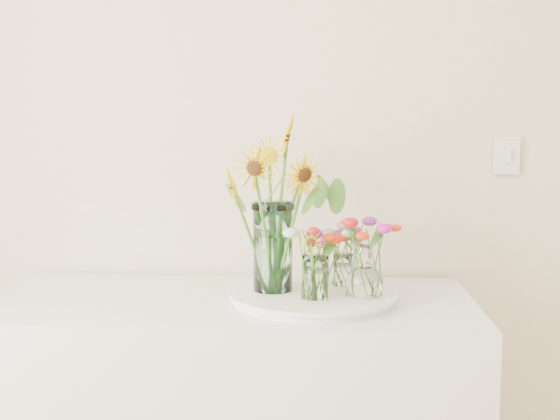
{
  "coord_description": "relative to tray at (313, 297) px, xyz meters",
  "views": [
    {
      "loc": [
        -0.23,
        -0.04,
        1.41
      ],
      "look_at": [
        -0.34,
        1.93,
        1.16
      ],
      "focal_mm": 45.0,
      "sensor_mm": 36.0,
      "label": 1
    }
  ],
  "objects": [
    {
      "name": "wildflower_posy_c",
      "position": [
        0.09,
        0.07,
        0.11
      ],
      "size": [
        0.2,
        0.2,
        0.19
      ],
      "primitive_type": null,
      "color": "red",
      "rests_on": "tray"
    },
    {
      "name": "small_vase_c",
      "position": [
        0.09,
        0.07,
        0.06
      ],
      "size": [
        0.07,
        0.07,
        0.1
      ],
      "primitive_type": "cylinder",
      "rotation": [
        0.0,
        0.0,
        -0.23
      ],
      "color": "white",
      "rests_on": "tray"
    },
    {
      "name": "wildflower_posy_a",
      "position": [
        0.01,
        -0.08,
        0.12
      ],
      "size": [
        0.2,
        0.2,
        0.21
      ],
      "primitive_type": null,
      "color": "red",
      "rests_on": "tray"
    },
    {
      "name": "sunflower_bouquet",
      "position": [
        -0.11,
        -0.0,
        0.26
      ],
      "size": [
        0.58,
        0.58,
        0.49
      ],
      "primitive_type": null,
      "rotation": [
        0.0,
        0.0,
        -0.05
      ],
      "color": "#E8BD04",
      "rests_on": "tray"
    },
    {
      "name": "mason_jar",
      "position": [
        -0.11,
        -0.0,
        0.14
      ],
      "size": [
        0.12,
        0.12,
        0.26
      ],
      "primitive_type": "cylinder",
      "rotation": [
        0.0,
        0.0,
        -0.05
      ],
      "color": "#B7EAE9",
      "rests_on": "tray"
    },
    {
      "name": "tray",
      "position": [
        0.0,
        0.0,
        0.0
      ],
      "size": [
        0.46,
        0.46,
        0.02
      ],
      "primitive_type": "cylinder",
      "color": "white",
      "rests_on": "counter"
    },
    {
      "name": "small_vase_b",
      "position": [
        0.14,
        -0.05,
        0.09
      ],
      "size": [
        0.13,
        0.13,
        0.15
      ],
      "primitive_type": null,
      "rotation": [
        0.0,
        0.0,
        0.31
      ],
      "color": "white",
      "rests_on": "tray"
    },
    {
      "name": "wildflower_posy_b",
      "position": [
        0.14,
        -0.05,
        0.13
      ],
      "size": [
        0.23,
        0.23,
        0.24
      ],
      "primitive_type": null,
      "color": "red",
      "rests_on": "tray"
    },
    {
      "name": "small_vase_a",
      "position": [
        0.01,
        -0.08,
        0.07
      ],
      "size": [
        0.09,
        0.09,
        0.12
      ],
      "primitive_type": "cylinder",
      "rotation": [
        0.0,
        0.0,
        0.27
      ],
      "color": "white",
      "rests_on": "tray"
    }
  ]
}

